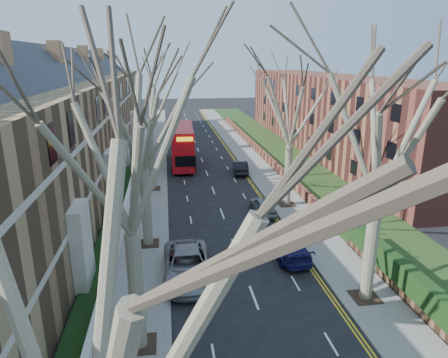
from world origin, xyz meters
name	(u,v)px	position (x,y,z in m)	size (l,w,h in m)	color
pavement_left	(153,161)	(-6.00, 39.00, 0.06)	(3.00, 102.00, 0.12)	slate
pavement_right	(249,158)	(6.00, 39.00, 0.06)	(3.00, 102.00, 0.12)	slate
terrace_left	(67,129)	(-13.65, 31.00, 5.53)	(9.70, 78.00, 13.60)	brown
flats_right	(327,113)	(17.46, 43.00, 4.98)	(13.97, 54.00, 10.00)	brown
front_wall_left	(134,176)	(-7.65, 31.00, 0.62)	(0.30, 78.00, 1.00)	white
grass_verge_right	(284,156)	(10.50, 39.00, 0.15)	(6.00, 102.00, 0.06)	#223B15
tree_left_near	(58,302)	(-5.70, -4.00, 8.93)	(9.80, 9.80, 13.73)	#655E48
tree_left_mid	(125,129)	(-5.70, 6.00, 9.56)	(10.50, 10.50, 14.71)	#655E48
tree_left_far	(140,107)	(-5.70, 16.00, 9.24)	(10.15, 10.15, 14.22)	#655E48
tree_left_dist	(148,88)	(-5.70, 28.00, 9.56)	(10.50, 10.50, 14.71)	#655E48
tree_right_mid	(386,116)	(5.70, 8.00, 9.56)	(10.50, 10.50, 14.71)	#655E48
tree_right_far	(292,96)	(5.70, 22.00, 9.24)	(10.15, 10.15, 14.22)	#655E48
double_decker_bus	(183,146)	(-2.37, 37.17, 2.19)	(2.98, 10.72, 4.46)	red
car_left_far	(187,265)	(-3.34, 11.48, 0.80)	(2.66, 5.76, 1.60)	gray
car_right_near	(288,246)	(3.10, 13.22, 0.70)	(1.95, 4.80, 1.39)	navy
car_right_mid	(263,205)	(3.29, 20.62, 0.66)	(1.57, 3.90, 1.33)	gray
car_right_far	(240,167)	(3.64, 32.52, 0.69)	(1.47, 4.21, 1.39)	black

